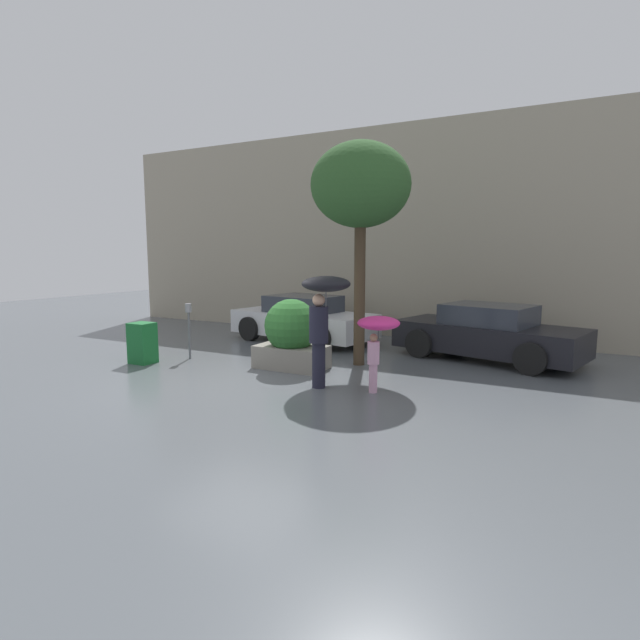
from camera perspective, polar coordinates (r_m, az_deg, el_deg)
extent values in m
plane|color=#51565B|center=(9.59, -9.17, -7.04)|extent=(40.00, 40.00, 0.00)
cube|color=#9E937F|center=(14.99, 5.88, 9.85)|extent=(18.00, 0.30, 6.00)
cube|color=gray|center=(10.58, -3.28, -4.22)|extent=(1.48, 0.85, 0.48)
sphere|color=#286028|center=(10.47, -3.31, -0.67)|extent=(1.13, 1.13, 1.13)
cylinder|color=#1E1E2D|center=(9.02, -0.15, -5.18)|extent=(0.24, 0.24, 0.83)
cylinder|color=#1E1E2D|center=(8.88, -0.15, -0.52)|extent=(0.34, 0.34, 0.65)
sphere|color=tan|center=(8.83, -0.15, 2.30)|extent=(0.22, 0.22, 0.22)
cylinder|color=#4C4C51|center=(8.75, 0.69, 1.87)|extent=(0.02, 0.02, 0.70)
ellipsoid|color=black|center=(8.72, 0.69, 4.15)|extent=(0.86, 0.86, 0.28)
cylinder|color=#D199B7|center=(8.80, 6.08, -6.62)|extent=(0.15, 0.15, 0.50)
cylinder|color=#D199B7|center=(8.70, 6.13, -3.75)|extent=(0.21, 0.21, 0.40)
sphere|color=#997056|center=(8.65, 6.15, -2.01)|extent=(0.14, 0.14, 0.14)
cylinder|color=#4C4C51|center=(8.70, 6.69, -1.96)|extent=(0.02, 0.02, 0.50)
ellipsoid|color=#E02D84|center=(8.66, 6.71, -0.35)|extent=(0.74, 0.74, 0.24)
cube|color=silver|center=(13.75, -1.93, -0.36)|extent=(4.24, 2.33, 0.63)
cube|color=#2D333D|center=(13.69, -1.94, 1.87)|extent=(2.02, 1.71, 0.45)
cylinder|color=black|center=(14.00, -8.05, -0.98)|extent=(0.69, 0.33, 0.66)
cylinder|color=black|center=(15.21, -3.55, -0.24)|extent=(0.69, 0.33, 0.66)
cylinder|color=black|center=(12.37, 0.07, -2.05)|extent=(0.69, 0.33, 0.66)
cylinder|color=black|center=(13.72, 4.32, -1.11)|extent=(0.69, 0.33, 0.66)
cube|color=black|center=(11.98, 18.60, -1.96)|extent=(4.38, 2.64, 0.63)
cube|color=#2D333D|center=(11.91, 18.71, 0.60)|extent=(2.14, 1.84, 0.45)
cylinder|color=black|center=(11.84, 11.30, -2.63)|extent=(0.70, 0.38, 0.66)
cylinder|color=black|center=(13.29, 15.02, -1.63)|extent=(0.70, 0.38, 0.66)
cylinder|color=black|center=(10.79, 22.95, -4.09)|extent=(0.70, 0.38, 0.66)
cylinder|color=black|center=(12.37, 25.53, -2.81)|extent=(0.70, 0.38, 0.66)
cylinder|color=#423323|center=(10.73, 4.54, 3.41)|extent=(0.24, 0.24, 3.25)
ellipsoid|color=#2D5628|center=(10.79, 4.67, 15.16)|extent=(2.10, 2.10, 1.78)
cylinder|color=#595B60|center=(11.83, -14.71, -1.73)|extent=(0.05, 0.05, 1.08)
cylinder|color=gray|center=(11.74, -14.82, 1.35)|extent=(0.14, 0.14, 0.20)
cube|color=#19662D|center=(11.67, -19.63, -2.49)|extent=(0.50, 0.44, 0.90)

